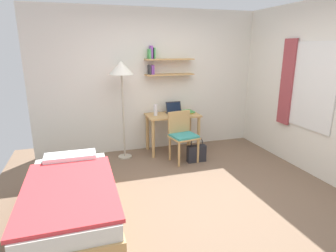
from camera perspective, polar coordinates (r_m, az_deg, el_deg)
ground_plane at (r=3.91m, az=5.27°, el=-13.82°), size 5.28×5.28×0.00m
wall_back at (r=5.36m, az=-2.76°, el=9.08°), size 4.40×0.27×2.60m
wall_right at (r=4.65m, az=29.36°, el=6.07°), size 0.10×4.40×2.60m
bed at (r=3.47m, az=-18.98°, el=-14.17°), size 0.97×1.87×0.54m
desk at (r=5.26m, az=0.93°, el=0.87°), size 0.97×0.54×0.72m
desk_chair at (r=4.84m, az=2.92°, el=-1.57°), size 0.50×0.46×0.86m
standing_lamp at (r=4.84m, az=-9.41°, el=10.53°), size 0.41×0.41×1.70m
laptop at (r=5.31m, az=1.26°, el=3.19°), size 0.30×0.22×0.21m
water_bottle at (r=5.11m, az=-2.52°, el=3.23°), size 0.07×0.07×0.21m
book_stack at (r=5.35m, az=4.07°, el=2.91°), size 0.20×0.25×0.04m
handbag at (r=4.91m, az=5.78°, el=-5.43°), size 0.33×0.12×0.45m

